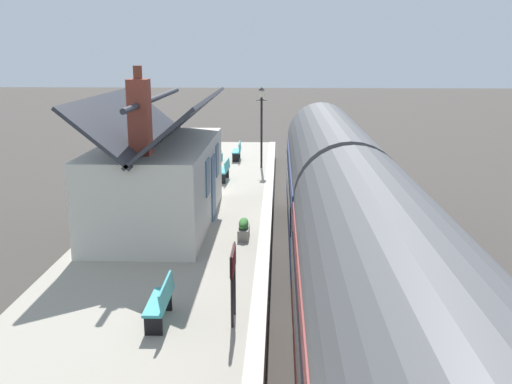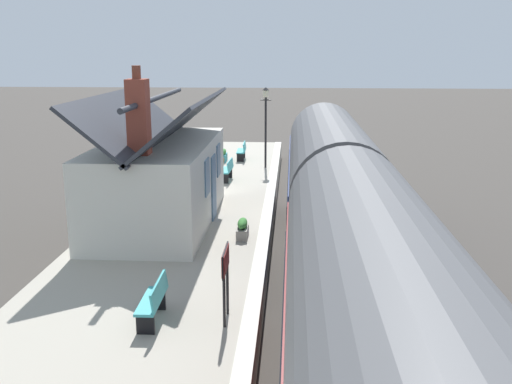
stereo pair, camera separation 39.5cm
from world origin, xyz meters
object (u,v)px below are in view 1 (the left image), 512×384
object	(u,v)px
planter_edge_far	(244,229)
planter_by_door	(219,156)
station_sign_board	(233,267)
bench_by_lamp	(224,170)
bench_platform_end	(238,151)
station_building	(159,179)
bench_near_building	(161,301)
planter_edge_near	(203,153)
train	(349,231)
planter_bench_left	(214,163)
lamp_post_platform	(262,112)

from	to	relation	value
planter_edge_far	planter_by_door	bearing A→B (deg)	9.35
planter_edge_far	station_sign_board	size ratio (longest dim) A/B	0.57
bench_by_lamp	planter_edge_far	distance (m)	7.77
bench_platform_end	planter_by_door	size ratio (longest dim) A/B	1.56
station_sign_board	planter_edge_far	bearing A→B (deg)	1.27
station_building	bench_near_building	world-z (taller)	station_building
bench_by_lamp	planter_edge_near	size ratio (longest dim) A/B	1.85
station_building	bench_by_lamp	xyz separation A→B (m)	(6.26, -1.51, -0.97)
station_sign_board	train	bearing A→B (deg)	-50.81
planter_bench_left	lamp_post_platform	distance (m)	3.22
station_building	planter_edge_far	bearing A→B (deg)	-116.62
train	station_building	size ratio (longest dim) A/B	2.70
train	bench_by_lamp	bearing A→B (deg)	19.80
bench_platform_end	lamp_post_platform	bearing A→B (deg)	-147.25
train	planter_edge_far	distance (m)	4.47
bench_platform_end	bench_by_lamp	bearing A→B (deg)	177.42
station_building	bench_platform_end	distance (m)	11.28
train	planter_edge_far	size ratio (longest dim) A/B	23.36
bench_by_lamp	planter_edge_far	xyz separation A→B (m)	(-7.66, -1.28, -0.20)
bench_near_building	station_sign_board	bearing A→B (deg)	-84.46
planter_by_door	planter_bench_left	distance (m)	2.46
station_building	bench_platform_end	world-z (taller)	station_building
bench_platform_end	station_sign_board	bearing A→B (deg)	-176.23
lamp_post_platform	station_building	bearing A→B (deg)	161.83
train	station_sign_board	size ratio (longest dim) A/B	13.23
bench_by_lamp	station_building	bearing A→B (deg)	166.43
station_building	planter_bench_left	xyz separation A→B (m)	(8.12, -0.87, -1.02)
train	planter_by_door	bearing A→B (deg)	16.90
bench_by_lamp	lamp_post_platform	size ratio (longest dim) A/B	0.38
planter_bench_left	train	bearing A→B (deg)	-160.31
planter_edge_near	planter_by_door	distance (m)	1.00
planter_edge_near	station_sign_board	distance (m)	18.26
station_sign_board	bench_near_building	bearing A→B (deg)	95.54
bench_by_lamp	planter_edge_far	bearing A→B (deg)	-170.49
planter_by_door	station_sign_board	world-z (taller)	station_sign_board
planter_bench_left	station_building	bearing A→B (deg)	173.89
bench_by_lamp	planter_edge_near	distance (m)	5.07
station_building	planter_edge_near	bearing A→B (deg)	0.20
bench_by_lamp	planter_by_door	world-z (taller)	bench_by_lamp
station_building	planter_edge_near	size ratio (longest dim) A/B	10.07
train	station_building	distance (m)	7.30
bench_platform_end	planter_edge_near	distance (m)	1.77
train	lamp_post_platform	distance (m)	14.23
station_building	bench_near_building	distance (m)	7.27
train	planter_edge_far	xyz separation A→B (m)	(3.41, 2.70, -1.04)
train	planter_bench_left	distance (m)	13.76
bench_near_building	planter_bench_left	distance (m)	15.19
bench_near_building	bench_by_lamp	bearing A→B (deg)	-0.28
bench_by_lamp	station_sign_board	world-z (taller)	station_sign_board
planter_edge_far	planter_edge_near	xyz separation A→B (m)	(12.48, 2.83, 0.09)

